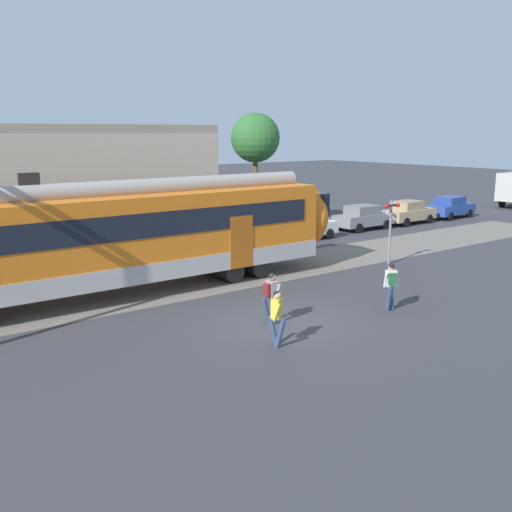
{
  "coord_description": "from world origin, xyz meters",
  "views": [
    {
      "loc": [
        -11.78,
        -14.24,
        6.09
      ],
      "look_at": [
        1.22,
        2.84,
        1.6
      ],
      "focal_mm": 42.0,
      "sensor_mm": 36.0,
      "label": 1
    }
  ],
  "objects_px": {
    "parked_car_blue": "(450,207)",
    "crossing_signal": "(391,222)",
    "parked_car_grey": "(363,217)",
    "parked_car_tan": "(408,212)",
    "pedestrian_white": "(391,283)",
    "pedestrian_grey": "(271,294)",
    "parked_car_white": "(304,226)",
    "pedestrian_yellow": "(277,314)"
  },
  "relations": [
    {
      "from": "parked_car_blue",
      "to": "crossing_signal",
      "type": "height_order",
      "value": "crossing_signal"
    },
    {
      "from": "parked_car_grey",
      "to": "parked_car_tan",
      "type": "relative_size",
      "value": 0.99
    },
    {
      "from": "pedestrian_white",
      "to": "parked_car_grey",
      "type": "distance_m",
      "value": 17.51
    },
    {
      "from": "parked_car_blue",
      "to": "crossing_signal",
      "type": "xyz_separation_m",
      "value": [
        -15.34,
        -7.46,
        1.23
      ]
    },
    {
      "from": "pedestrian_grey",
      "to": "parked_car_white",
      "type": "bearing_deg",
      "value": 44.27
    },
    {
      "from": "pedestrian_grey",
      "to": "parked_car_tan",
      "type": "relative_size",
      "value": 0.41
    },
    {
      "from": "pedestrian_yellow",
      "to": "parked_car_tan",
      "type": "distance_m",
      "value": 25.23
    },
    {
      "from": "parked_car_tan",
      "to": "parked_car_blue",
      "type": "height_order",
      "value": "same"
    },
    {
      "from": "parked_car_tan",
      "to": "parked_car_blue",
      "type": "relative_size",
      "value": 0.99
    },
    {
      "from": "pedestrian_yellow",
      "to": "pedestrian_white",
      "type": "distance_m",
      "value": 5.38
    },
    {
      "from": "crossing_signal",
      "to": "parked_car_grey",
      "type": "bearing_deg",
      "value": 49.61
    },
    {
      "from": "pedestrian_grey",
      "to": "parked_car_blue",
      "type": "xyz_separation_m",
      "value": [
        25.23,
        11.0,
        -0.21
      ]
    },
    {
      "from": "pedestrian_grey",
      "to": "parked_car_tan",
      "type": "height_order",
      "value": "pedestrian_grey"
    },
    {
      "from": "parked_car_grey",
      "to": "pedestrian_white",
      "type": "bearing_deg",
      "value": -134.22
    },
    {
      "from": "pedestrian_yellow",
      "to": "parked_car_grey",
      "type": "distance_m",
      "value": 21.81
    },
    {
      "from": "pedestrian_yellow",
      "to": "parked_car_tan",
      "type": "xyz_separation_m",
      "value": [
        21.77,
        12.75,
        -0.18
      ]
    },
    {
      "from": "pedestrian_grey",
      "to": "parked_car_tan",
      "type": "xyz_separation_m",
      "value": [
        20.6,
        11.03,
        -0.21
      ]
    },
    {
      "from": "pedestrian_grey",
      "to": "crossing_signal",
      "type": "xyz_separation_m",
      "value": [
        9.89,
        3.53,
        1.02
      ]
    },
    {
      "from": "pedestrian_grey",
      "to": "pedestrian_white",
      "type": "height_order",
      "value": "same"
    },
    {
      "from": "pedestrian_grey",
      "to": "parked_car_white",
      "type": "xyz_separation_m",
      "value": [
        11.01,
        10.74,
        -0.21
      ]
    },
    {
      "from": "pedestrian_white",
      "to": "parked_car_tan",
      "type": "height_order",
      "value": "pedestrian_white"
    },
    {
      "from": "pedestrian_grey",
      "to": "parked_car_white",
      "type": "height_order",
      "value": "pedestrian_grey"
    },
    {
      "from": "pedestrian_yellow",
      "to": "parked_car_tan",
      "type": "height_order",
      "value": "pedestrian_yellow"
    },
    {
      "from": "parked_car_grey",
      "to": "crossing_signal",
      "type": "height_order",
      "value": "crossing_signal"
    },
    {
      "from": "parked_car_white",
      "to": "crossing_signal",
      "type": "distance_m",
      "value": 7.39
    },
    {
      "from": "crossing_signal",
      "to": "parked_car_white",
      "type": "bearing_deg",
      "value": 81.14
    },
    {
      "from": "pedestrian_yellow",
      "to": "parked_car_blue",
      "type": "relative_size",
      "value": 0.41
    },
    {
      "from": "pedestrian_grey",
      "to": "crossing_signal",
      "type": "relative_size",
      "value": 0.56
    },
    {
      "from": "pedestrian_white",
      "to": "parked_car_tan",
      "type": "distance_m",
      "value": 20.56
    },
    {
      "from": "pedestrian_yellow",
      "to": "parked_car_white",
      "type": "height_order",
      "value": "pedestrian_yellow"
    },
    {
      "from": "parked_car_white",
      "to": "crossing_signal",
      "type": "height_order",
      "value": "crossing_signal"
    },
    {
      "from": "parked_car_tan",
      "to": "crossing_signal",
      "type": "xyz_separation_m",
      "value": [
        -10.71,
        -7.49,
        1.23
      ]
    },
    {
      "from": "parked_car_white",
      "to": "pedestrian_yellow",
      "type": "bearing_deg",
      "value": -134.36
    },
    {
      "from": "parked_car_grey",
      "to": "parked_car_blue",
      "type": "bearing_deg",
      "value": -1.24
    },
    {
      "from": "pedestrian_yellow",
      "to": "crossing_signal",
      "type": "relative_size",
      "value": 0.56
    },
    {
      "from": "pedestrian_white",
      "to": "parked_car_tan",
      "type": "bearing_deg",
      "value": 37.06
    },
    {
      "from": "pedestrian_grey",
      "to": "parked_car_grey",
      "type": "xyz_separation_m",
      "value": [
        16.4,
        11.19,
        -0.21
      ]
    },
    {
      "from": "parked_car_grey",
      "to": "parked_car_blue",
      "type": "relative_size",
      "value": 0.98
    },
    {
      "from": "parked_car_grey",
      "to": "parked_car_white",
      "type": "bearing_deg",
      "value": -175.22
    },
    {
      "from": "pedestrian_white",
      "to": "crossing_signal",
      "type": "height_order",
      "value": "crossing_signal"
    },
    {
      "from": "parked_car_white",
      "to": "crossing_signal",
      "type": "relative_size",
      "value": 1.36
    },
    {
      "from": "parked_car_white",
      "to": "parked_car_blue",
      "type": "xyz_separation_m",
      "value": [
        14.22,
        0.26,
        0.0
      ]
    }
  ]
}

